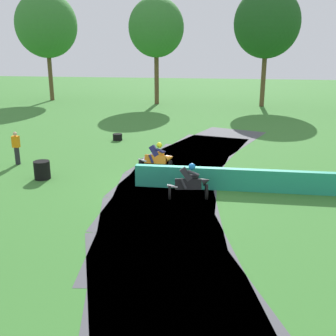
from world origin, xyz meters
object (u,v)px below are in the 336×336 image
object	(u,v)px
tire_stack_mid_a	(42,170)
track_marshal	(16,148)
motorcycle_chase_black	(190,182)
tire_stack_near	(118,137)
motorcycle_lead_orange	(157,158)

from	to	relation	value
tire_stack_mid_a	track_marshal	xyz separation A→B (m)	(-2.24, 1.98, 0.42)
motorcycle_chase_black	track_marshal	size ratio (longest dim) A/B	1.03
tire_stack_near	track_marshal	size ratio (longest dim) A/B	0.35
tire_stack_mid_a	track_marshal	size ratio (longest dim) A/B	0.49
motorcycle_lead_orange	tire_stack_mid_a	size ratio (longest dim) A/B	2.12
motorcycle_lead_orange	motorcycle_chase_black	world-z (taller)	motorcycle_chase_black
motorcycle_lead_orange	tire_stack_mid_a	bearing A→B (deg)	-158.78
motorcycle_chase_black	tire_stack_mid_a	bearing A→B (deg)	168.17
tire_stack_mid_a	tire_stack_near	bearing A→B (deg)	81.71
tire_stack_near	tire_stack_mid_a	xyz separation A→B (m)	(-1.16, -7.95, 0.20)
tire_stack_mid_a	motorcycle_chase_black	bearing A→B (deg)	-11.83
motorcycle_chase_black	tire_stack_near	world-z (taller)	motorcycle_chase_black
motorcycle_chase_black	tire_stack_mid_a	size ratio (longest dim) A/B	2.09
motorcycle_lead_orange	tire_stack_near	xyz separation A→B (m)	(-3.64, 6.09, -0.45)
tire_stack_mid_a	track_marshal	bearing A→B (deg)	138.52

